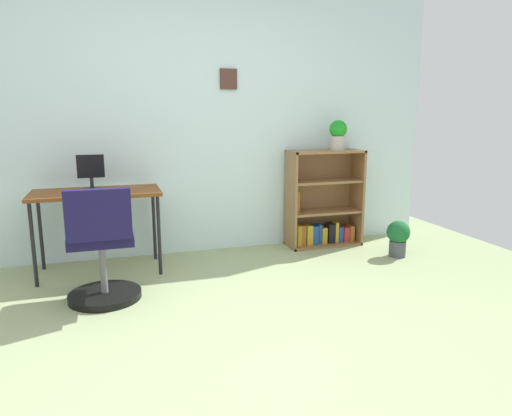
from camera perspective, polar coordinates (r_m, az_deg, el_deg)
The scene contains 9 objects.
ground_plane at distance 2.72m, azimuth -2.34°, elevation -17.94°, with size 6.24×6.24×0.00m, color #9AAB79.
wall_back at distance 4.48m, azimuth -9.85°, elevation 10.75°, with size 5.20×0.12×2.57m.
desk at distance 4.08m, azimuth -18.97°, elevation 1.15°, with size 1.04×0.52×0.70m.
monitor at distance 4.13m, azimuth -19.56°, elevation 4.16°, with size 0.22×0.16×0.29m.
keyboard at distance 4.00m, azimuth -19.15°, elevation 1.94°, with size 0.39×0.12×0.02m, color #191A35.
office_chair at distance 3.47m, azimuth -18.35°, elevation -5.24°, with size 0.52×0.55×0.85m.
bookshelf_low at distance 4.79m, azimuth 8.05°, elevation 0.43°, with size 0.76×0.30×0.97m.
potted_plant_on_shelf at distance 4.72m, azimuth 10.02°, elevation 8.93°, with size 0.17×0.17×0.29m.
potted_plant_floor at distance 4.58m, azimuth 17.01°, elevation -3.36°, with size 0.22×0.22×0.35m.
Camera 1 is at (-0.61, -2.28, 1.34)m, focal length 32.65 mm.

